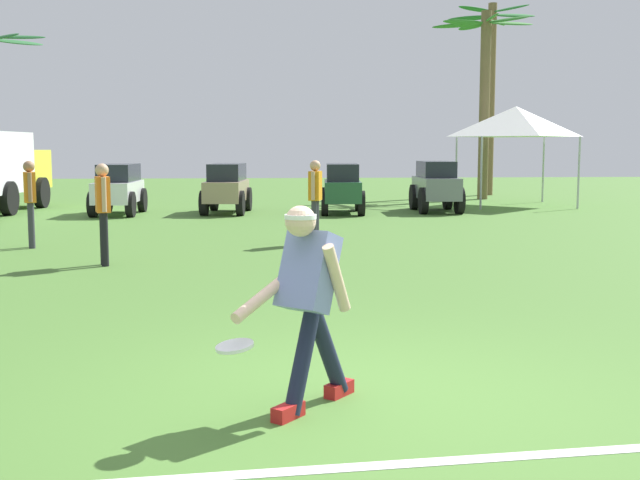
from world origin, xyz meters
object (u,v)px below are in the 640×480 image
(parked_car_slot_c, at_px, (342,187))
(palm_tree_far_right, at_px, (491,83))
(parked_car_slot_a, at_px, (119,187))
(frisbee_thrower, at_px, (308,296))
(event_tent, at_px, (516,122))
(teammate_near_sideline, at_px, (30,196))
(parked_car_slot_b, at_px, (227,186))
(palm_tree_right_of_centre, at_px, (485,87))
(frisbee_in_flight, at_px, (235,346))
(teammate_midfield, at_px, (103,204))
(parked_car_slot_d, at_px, (436,185))
(teammate_deep, at_px, (315,194))

(parked_car_slot_c, relative_size, palm_tree_far_right, 0.35)
(parked_car_slot_a, relative_size, palm_tree_far_right, 0.35)
(frisbee_thrower, bearing_deg, event_tent, 67.89)
(parked_car_slot_a, bearing_deg, parked_car_slot_c, -0.42)
(teammate_near_sideline, bearing_deg, event_tent, 38.00)
(palm_tree_far_right, bearing_deg, event_tent, -98.22)
(parked_car_slot_b, height_order, parked_car_slot_c, same)
(parked_car_slot_a, height_order, palm_tree_right_of_centre, palm_tree_right_of_centre)
(teammate_near_sideline, height_order, palm_tree_right_of_centre, palm_tree_right_of_centre)
(teammate_near_sideline, bearing_deg, parked_car_slot_c, 47.75)
(frisbee_in_flight, relative_size, parked_car_slot_a, 0.14)
(frisbee_thrower, relative_size, teammate_midfield, 0.92)
(teammate_near_sideline, bearing_deg, palm_tree_right_of_centre, 46.23)
(frisbee_in_flight, relative_size, teammate_midfield, 0.22)
(teammate_midfield, bearing_deg, parked_car_slot_c, 63.29)
(frisbee_thrower, xyz_separation_m, parked_car_slot_d, (4.66, 16.54, -0.06))
(frisbee_in_flight, relative_size, parked_car_slot_d, 0.14)
(teammate_deep, height_order, event_tent, event_tent)
(frisbee_thrower, height_order, parked_car_slot_c, frisbee_thrower)
(frisbee_thrower, bearing_deg, teammate_deep, 85.40)
(frisbee_thrower, bearing_deg, palm_tree_right_of_centre, 71.00)
(parked_car_slot_a, xyz_separation_m, palm_tree_right_of_centre, (11.43, 5.26, 3.08))
(teammate_midfield, height_order, parked_car_slot_c, teammate_midfield)
(frisbee_thrower, xyz_separation_m, teammate_near_sideline, (-4.37, 9.28, 0.14))
(teammate_midfield, height_order, parked_car_slot_d, teammate_midfield)
(parked_car_slot_c, height_order, event_tent, event_tent)
(teammate_deep, height_order, parked_car_slot_d, teammate_deep)
(event_tent, bearing_deg, parked_car_slot_b, -166.94)
(parked_car_slot_b, xyz_separation_m, palm_tree_right_of_centre, (8.56, 5.03, 3.08))
(frisbee_thrower, xyz_separation_m, frisbee_in_flight, (-0.50, -0.29, -0.27))
(teammate_near_sideline, xyz_separation_m, parked_car_slot_b, (3.25, 7.30, -0.22))
(teammate_midfield, relative_size, event_tent, 0.52)
(parked_car_slot_a, bearing_deg, frisbee_thrower, -76.30)
(palm_tree_right_of_centre, distance_m, event_tent, 3.26)
(parked_car_slot_b, bearing_deg, teammate_near_sideline, -113.97)
(frisbee_in_flight, height_order, teammate_near_sideline, teammate_near_sideline)
(frisbee_thrower, bearing_deg, palm_tree_far_right, 70.79)
(teammate_deep, xyz_separation_m, parked_car_slot_d, (3.90, 7.11, -0.20))
(parked_car_slot_c, distance_m, parked_car_slot_d, 2.66)
(parked_car_slot_d, xyz_separation_m, event_tent, (2.89, 2.06, 1.81))
(frisbee_in_flight, xyz_separation_m, palm_tree_far_right, (8.82, 24.16, 3.56))
(teammate_midfield, relative_size, parked_car_slot_a, 0.64)
(palm_tree_far_right, bearing_deg, teammate_midfield, -123.08)
(parked_car_slot_b, xyz_separation_m, parked_car_slot_c, (3.14, -0.27, 0.00))
(teammate_deep, bearing_deg, parked_car_slot_d, 61.24)
(frisbee_thrower, distance_m, palm_tree_far_right, 25.49)
(palm_tree_right_of_centre, bearing_deg, parked_car_slot_a, -155.30)
(frisbee_thrower, xyz_separation_m, parked_car_slot_a, (-3.99, 16.36, -0.08))
(teammate_midfield, relative_size, palm_tree_far_right, 0.22)
(palm_tree_far_right, height_order, event_tent, palm_tree_far_right)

